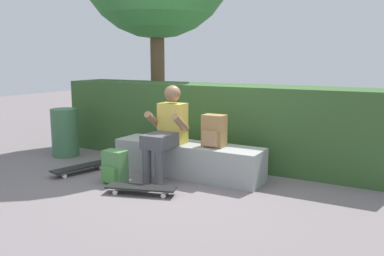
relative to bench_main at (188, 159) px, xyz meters
name	(u,v)px	position (x,y,z in m)	size (l,w,h in m)	color
ground_plane	(175,182)	(0.00, -0.33, -0.21)	(24.00, 24.00, 0.00)	slate
bench_main	(188,159)	(0.00, 0.00, 0.00)	(2.01, 0.49, 0.43)	#989D98
person_skater	(167,129)	(-0.18, -0.22, 0.42)	(0.49, 0.62, 1.18)	gold
skateboard_near_person	(141,188)	(-0.08, -0.92, -0.14)	(0.82, 0.44, 0.09)	black
skateboard_beside_bench	(80,167)	(-1.31, -0.61, -0.14)	(0.39, 0.82, 0.09)	black
backpack_on_bench	(214,131)	(0.38, -0.01, 0.41)	(0.28, 0.23, 0.40)	#A37A47
backpack_on_ground	(115,167)	(-0.63, -0.71, -0.02)	(0.28, 0.23, 0.40)	#51894C
hedge_row	(214,123)	(-0.07, 0.89, 0.36)	(5.02, 0.74, 1.14)	#33572A
trash_bin	(65,132)	(-2.21, -0.01, 0.16)	(0.41, 0.41, 0.74)	#3D6B47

